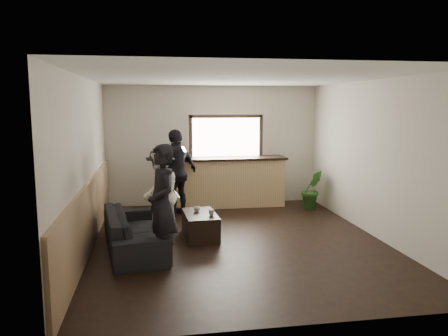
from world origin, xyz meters
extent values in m
cube|color=black|center=(0.00, 0.00, 0.00)|extent=(5.00, 6.00, 0.01)
cube|color=silver|center=(0.00, 0.00, 2.80)|extent=(5.00, 6.00, 0.01)
cube|color=beige|center=(0.00, 3.00, 1.40)|extent=(5.00, 0.01, 2.80)
cube|color=beige|center=(0.00, -3.00, 1.40)|extent=(5.00, 0.01, 2.80)
cube|color=beige|center=(-2.50, 0.00, 1.40)|extent=(0.01, 6.00, 2.80)
cube|color=beige|center=(2.50, 0.00, 1.40)|extent=(0.01, 6.00, 2.80)
cube|color=tan|center=(-2.47, 0.00, 0.55)|extent=(0.06, 5.90, 1.10)
cube|color=tan|center=(0.30, 2.68, 0.55)|extent=(2.60, 0.60, 1.10)
cube|color=black|center=(0.30, 2.68, 1.12)|extent=(2.70, 0.68, 0.05)
cube|color=white|center=(0.30, 2.96, 1.60)|extent=(1.60, 0.06, 0.90)
cube|color=#3F3326|center=(0.30, 2.93, 2.09)|extent=(1.72, 0.08, 0.08)
cube|color=#3F3326|center=(-0.54, 2.93, 1.60)|extent=(0.08, 0.08, 1.06)
cube|color=#3F3326|center=(1.14, 2.93, 1.60)|extent=(0.08, 0.08, 1.06)
imported|color=black|center=(-1.75, -0.15, 0.32)|extent=(1.16, 2.26, 0.63)
cube|color=black|center=(-0.61, 0.33, 0.22)|extent=(0.60, 1.02, 0.44)
imported|color=silver|center=(-0.66, 0.47, 0.49)|extent=(0.16, 0.16, 0.09)
imported|color=silver|center=(-0.43, 0.16, 0.49)|extent=(0.11, 0.11, 0.10)
imported|color=#2D6623|center=(2.15, 2.11, 0.44)|extent=(0.52, 0.44, 0.89)
imported|color=black|center=(-1.30, -0.89, 0.90)|extent=(0.60, 0.75, 1.80)
cube|color=black|center=(-1.09, -0.83, 1.05)|extent=(0.11, 0.10, 0.12)
cube|color=silver|center=(-1.09, -0.84, 1.05)|extent=(0.09, 0.08, 0.11)
imported|color=silver|center=(-1.30, 0.44, 0.79)|extent=(0.61, 0.77, 1.58)
cube|color=black|center=(-1.08, 0.44, 1.06)|extent=(0.09, 0.07, 0.12)
cube|color=silver|center=(-1.08, 0.43, 1.07)|extent=(0.08, 0.06, 0.11)
imported|color=black|center=(-1.28, 1.18, 0.77)|extent=(0.78, 1.10, 1.53)
cube|color=black|center=(-1.07, 1.12, 1.04)|extent=(0.11, 0.09, 0.12)
cube|color=silver|center=(-1.07, 1.12, 1.04)|extent=(0.09, 0.08, 0.11)
imported|color=black|center=(-0.92, 2.00, 0.92)|extent=(1.11, 1.05, 1.85)
cube|color=black|center=(-0.78, 1.84, 1.44)|extent=(0.11, 0.12, 0.12)
cube|color=silver|center=(-0.78, 1.83, 1.44)|extent=(0.10, 0.10, 0.11)
camera|label=1|loc=(-1.42, -7.21, 2.36)|focal=35.00mm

